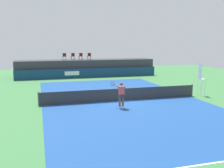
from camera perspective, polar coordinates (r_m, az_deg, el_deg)
ground_plane at (r=22.93m, az=-0.17°, el=-2.06°), size 48.00×48.00×0.00m
court_inner at (r=20.12m, az=2.15°, el=-3.66°), size 12.00×22.00×0.00m
line_near_baseline at (r=10.78m, az=21.17°, el=-15.96°), size 12.00×0.10×0.00m
sponsor_wall at (r=32.95m, az=-5.13°, el=2.41°), size 18.00×0.22×1.20m
spectator_platform at (r=34.66m, az=-5.69°, el=3.56°), size 18.00×2.80×2.20m
spectator_chair_far_left at (r=34.04m, az=-10.46°, el=6.05°), size 0.46×0.46×0.89m
spectator_chair_left at (r=34.36m, az=-8.64°, el=6.12°), size 0.48×0.48×0.89m
spectator_chair_center at (r=34.29m, az=-6.92°, el=6.15°), size 0.47×0.47×0.89m
spectator_chair_right at (r=34.40m, az=-5.06°, el=6.19°), size 0.44×0.44×0.89m
umpire_chair at (r=22.95m, az=18.99°, el=1.46°), size 0.44×0.44×2.76m
tennis_net at (r=20.02m, az=2.16°, el=-2.34°), size 12.40×0.02×0.95m
net_post_near at (r=19.07m, az=-15.88°, el=-3.19°), size 0.10×0.10×1.00m
net_post_far at (r=22.68m, az=17.23°, el=-1.32°), size 0.10×0.10×1.00m
tennis_player at (r=17.77m, az=2.02°, el=-2.22°), size 0.79×1.13×1.77m
tennis_ball at (r=30.44m, az=1.75°, el=0.81°), size 0.07×0.07×0.07m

